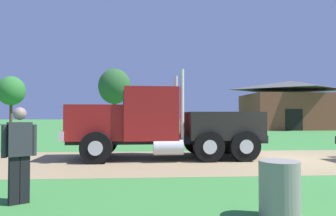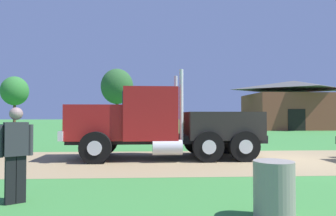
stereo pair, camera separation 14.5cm
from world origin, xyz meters
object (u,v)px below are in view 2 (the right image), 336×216
(shed_building, at_px, (294,106))
(visitor_walking_mid, at_px, (16,151))
(truck_foreground_white, at_px, (162,124))
(steel_barrel, at_px, (274,190))

(shed_building, bearing_deg, visitor_walking_mid, -124.14)
(visitor_walking_mid, xyz_separation_m, shed_building, (18.46, 27.23, 1.72))
(truck_foreground_white, bearing_deg, visitor_walking_mid, -117.44)
(truck_foreground_white, distance_m, visitor_walking_mid, 6.13)
(truck_foreground_white, distance_m, shed_building, 26.86)
(truck_foreground_white, xyz_separation_m, steel_barrel, (1.51, -6.50, -0.80))
(truck_foreground_white, xyz_separation_m, shed_building, (15.64, 21.79, 1.40))
(visitor_walking_mid, height_order, shed_building, shed_building)
(steel_barrel, relative_size, shed_building, 0.08)
(steel_barrel, bearing_deg, truck_foreground_white, 103.07)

